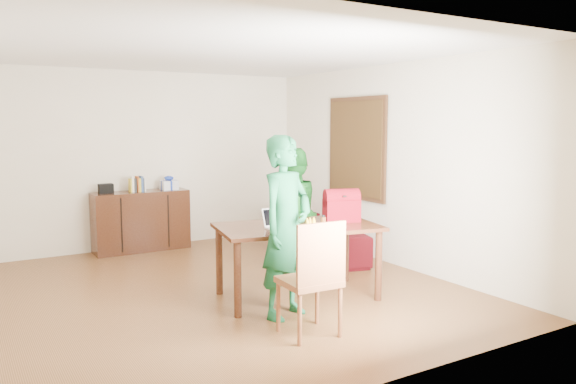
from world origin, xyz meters
TOP-DOWN VIEW (x-y plane):
  - room at (0.01, 0.13)m, footprint 5.20×5.70m
  - table at (0.60, -0.66)m, footprint 1.88×1.29m
  - chair at (0.10, -1.66)m, footprint 0.50×0.48m
  - person_near at (0.19, -1.11)m, footprint 0.77×0.64m
  - person_far at (0.97, 0.08)m, footprint 0.96×0.86m
  - laptop at (0.34, -0.75)m, footprint 0.30×0.21m
  - bananas at (0.51, -1.07)m, footprint 0.16×0.11m
  - bottle at (0.66, -1.07)m, footprint 0.07×0.07m
  - red_bag at (1.15, -0.71)m, footprint 0.45×0.35m
  - sofa at (1.95, 0.96)m, footprint 1.48×2.38m

SIDE VIEW (x-z plane):
  - chair at x=0.10m, z-range -0.22..0.84m
  - sofa at x=1.95m, z-range 0.00..0.65m
  - table at x=0.60m, z-range 0.30..1.11m
  - person_far at x=0.97m, z-range 0.00..1.61m
  - bananas at x=0.51m, z-range 0.81..0.87m
  - laptop at x=0.34m, z-range 0.75..0.96m
  - bottle at x=0.66m, z-range 0.81..0.97m
  - person_near at x=0.19m, z-range 0.00..1.80m
  - red_bag at x=1.15m, z-range 0.81..1.10m
  - room at x=0.01m, z-range -0.14..2.76m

